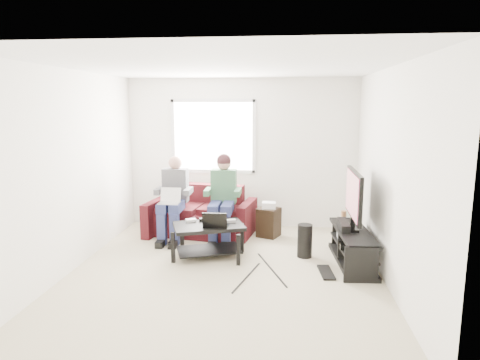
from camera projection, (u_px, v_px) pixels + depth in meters
The scene contains 26 objects.
floor at pixel (224, 273), 5.52m from camera, with size 4.50×4.50×0.00m, color beige.
ceiling at pixel (223, 66), 5.07m from camera, with size 4.50×4.50×0.00m, color white.
wall_back at pixel (242, 154), 7.50m from camera, with size 4.50×4.50×0.00m, color white.
wall_front at pixel (180, 225), 3.09m from camera, with size 4.50×4.50×0.00m, color white.
wall_left at pixel (70, 172), 5.50m from camera, with size 4.50×4.50×0.00m, color white.
wall_right at pixel (390, 177), 5.09m from camera, with size 4.50×4.50×0.00m, color white.
window at pixel (213, 136), 7.48m from camera, with size 1.48×0.04×1.28m.
sofa at pixel (202, 216), 7.18m from camera, with size 1.83×1.02×0.80m.
person_left at pixel (173, 195), 6.87m from camera, with size 0.40×0.70×1.33m.
person_right at pixel (223, 192), 6.80m from camera, with size 0.40×0.71×1.37m.
laptop_silver at pixel (169, 199), 6.64m from camera, with size 0.32×0.22×0.24m, color silver, non-canonical shape.
coffee_table at pixel (209, 233), 6.06m from camera, with size 1.10×0.88×0.48m.
laptop_black at pixel (216, 218), 5.92m from camera, with size 0.34×0.24×0.24m, color black, non-canonical shape.
controller_a at pixel (191, 220), 6.18m from camera, with size 0.14×0.09×0.04m, color silver.
controller_b at pixel (204, 220), 6.22m from camera, with size 0.14×0.09×0.04m, color black.
controller_c at pixel (231, 221), 6.15m from camera, with size 0.14×0.09×0.04m, color gray.
tv_stand at pixel (353, 249), 5.85m from camera, with size 0.51×1.41×0.46m.
tv at pixel (354, 196), 5.83m from camera, with size 0.12×1.10×0.81m.
soundbar at pixel (344, 225), 5.91m from camera, with size 0.12×0.50×0.10m, color black.
drink_cup at pixel (344, 215), 6.42m from camera, with size 0.08×0.08×0.12m, color #9A6842.
console_white at pixel (358, 254), 5.45m from camera, with size 0.30×0.22×0.06m, color silver.
console_grey at pixel (350, 236), 6.13m from camera, with size 0.34×0.26×0.08m, color gray.
console_black at pixel (353, 245), 5.79m from camera, with size 0.38×0.30×0.07m, color black.
subwoofer at pixel (305, 241), 6.09m from camera, with size 0.21×0.21×0.48m, color black.
keyboard_floor at pixel (326, 272), 5.52m from camera, with size 0.16×0.48×0.03m, color black.
end_table at pixel (269, 221), 7.03m from camera, with size 0.32×0.32×0.58m.
Camera 1 is at (0.74, -5.18, 2.16)m, focal length 32.00 mm.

